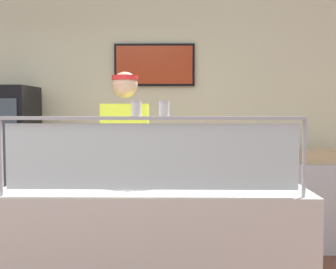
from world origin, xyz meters
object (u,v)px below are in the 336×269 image
Objects in this scene: pizza_tray at (132,183)px; pizza_server at (133,180)px; pizza_box_stack at (321,156)px; drink_fridge at (4,166)px; worker_figure at (126,164)px; pepper_flake_shaker at (164,110)px; parmesan_shaker at (136,109)px.

pizza_tray is 1.51× the size of pizza_server.
pizza_tray is 0.86× the size of pizza_box_stack.
drink_fridge is (-1.55, 1.72, -0.12)m from pizza_tray.
pizza_server is at bearing -48.12° from drink_fridge.
pizza_tray is at bearing -79.81° from worker_figure.
pepper_flake_shaker is (0.21, -0.34, 0.47)m from pizza_server.
parmesan_shaker is at bearing -80.05° from worker_figure.
drink_fridge is (-1.56, 1.74, -0.14)m from pizza_server.
pizza_box_stack is (3.36, -0.04, 0.12)m from drink_fridge.
pizza_server is 0.61m from pepper_flake_shaker.
drink_fridge reaches higher than pizza_box_stack.
drink_fridge reaches higher than parmesan_shaker.
pepper_flake_shaker is (0.16, -0.00, -0.00)m from parmesan_shaker.
pizza_tray is 0.03m from pizza_server.
pizza_box_stack reaches higher than pizza_server.
drink_fridge is at bearing 143.92° from worker_figure.
pizza_server is at bearing 122.19° from pepper_flake_shaker.
parmesan_shaker is 0.19× the size of pizza_box_stack.
drink_fridge is at bearing 130.47° from pepper_flake_shaker.
drink_fridge is (-1.77, 2.08, -0.60)m from pepper_flake_shaker.
pepper_flake_shaker is at bearing -49.53° from drink_fridge.
parmesan_shaker is 1.14m from worker_figure.
pizza_server is at bearing 98.91° from parmesan_shaker.
pepper_flake_shaker is at bearing -127.90° from pizza_box_stack.
pizza_tray is 0.69m from worker_figure.
pizza_tray is 4.68× the size of pepper_flake_shaker.
pepper_flake_shaker is 1.18m from worker_figure.
pizza_server is 0.57× the size of pizza_box_stack.
parmesan_shaker is 0.05× the size of drink_fridge.
pepper_flake_shaker is 0.05× the size of drink_fridge.
drink_fridge reaches higher than pizza_tray.
pizza_server is at bearing -79.55° from worker_figure.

